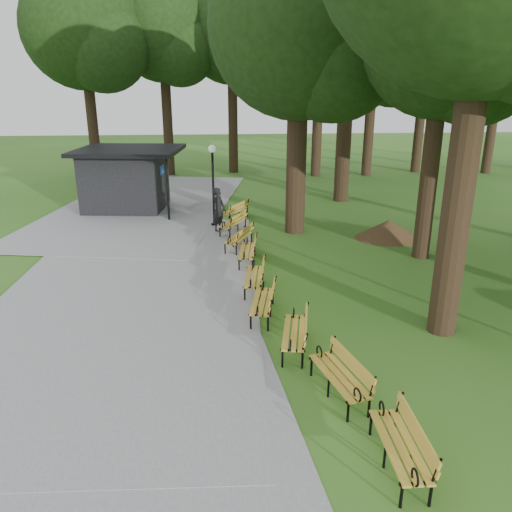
{
  "coord_description": "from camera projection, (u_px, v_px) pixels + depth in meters",
  "views": [
    {
      "loc": [
        -1.14,
        -11.36,
        6.01
      ],
      "look_at": [
        -0.06,
        2.72,
        1.1
      ],
      "focal_mm": 35.48,
      "sensor_mm": 36.0,
      "label": 1
    }
  ],
  "objects": [
    {
      "name": "bench_4",
      "position": [
        254.0,
        277.0,
        15.16
      ],
      "size": [
        0.88,
        1.97,
        0.88
      ],
      "primitive_type": null,
      "rotation": [
        0.0,
        0.0,
        -1.7
      ],
      "color": "gold",
      "rests_on": "ground"
    },
    {
      "name": "person",
      "position": [
        219.0,
        210.0,
        21.02
      ],
      "size": [
        0.7,
        0.8,
        1.85
      ],
      "primitive_type": "imported",
      "rotation": [
        0.0,
        0.0,
        1.11
      ],
      "color": "black",
      "rests_on": "ground"
    },
    {
      "name": "ground",
      "position": [
        267.0,
        332.0,
        12.76
      ],
      "size": [
        100.0,
        100.0,
        0.0
      ],
      "primitive_type": "plane",
      "color": "#30641C",
      "rests_on": "ground"
    },
    {
      "name": "bench_5",
      "position": [
        247.0,
        251.0,
        17.46
      ],
      "size": [
        0.86,
        1.96,
        0.88
      ],
      "primitive_type": null,
      "rotation": [
        0.0,
        0.0,
        -1.69
      ],
      "color": "gold",
      "rests_on": "ground"
    },
    {
      "name": "bench_6",
      "position": [
        239.0,
        238.0,
        18.95
      ],
      "size": [
        1.35,
        2.0,
        0.88
      ],
      "primitive_type": null,
      "rotation": [
        0.0,
        0.0,
        -1.98
      ],
      "color": "gold",
      "rests_on": "ground"
    },
    {
      "name": "kiosk",
      "position": [
        125.0,
        179.0,
        24.47
      ],
      "size": [
        5.21,
        4.66,
        2.99
      ],
      "primitive_type": null,
      "rotation": [
        0.0,
        0.0,
        -0.11
      ],
      "color": "black",
      "rests_on": "ground"
    },
    {
      "name": "bench_8",
      "position": [
        234.0,
        211.0,
        22.83
      ],
      "size": [
        1.55,
        1.95,
        0.88
      ],
      "primitive_type": null,
      "rotation": [
        0.0,
        0.0,
        -2.13
      ],
      "color": "gold",
      "rests_on": "ground"
    },
    {
      "name": "bench_3",
      "position": [
        262.0,
        302.0,
        13.46
      ],
      "size": [
        0.97,
        1.98,
        0.88
      ],
      "primitive_type": null,
      "rotation": [
        0.0,
        0.0,
        -1.75
      ],
      "color": "gold",
      "rests_on": "ground"
    },
    {
      "name": "tree_backdrop",
      "position": [
        329.0,
        43.0,
        31.8
      ],
      "size": [
        36.83,
        9.19,
        16.44
      ],
      "primitive_type": null,
      "color": "black",
      "rests_on": "ground"
    },
    {
      "name": "bench_7",
      "position": [
        233.0,
        223.0,
        20.96
      ],
      "size": [
        1.4,
        1.99,
        0.88
      ],
      "primitive_type": null,
      "rotation": [
        0.0,
        0.0,
        -2.02
      ],
      "color": "gold",
      "rests_on": "ground"
    },
    {
      "name": "path",
      "position": [
        126.0,
        290.0,
        15.28
      ],
      "size": [
        12.0,
        38.0,
        0.06
      ],
      "primitive_type": "cube",
      "color": "gray",
      "rests_on": "ground"
    },
    {
      "name": "lawn_tree_1",
      "position": [
        445.0,
        35.0,
        15.82
      ],
      "size": [
        5.3,
        5.3,
        10.07
      ],
      "color": "black",
      "rests_on": "ground"
    },
    {
      "name": "bench_1",
      "position": [
        339.0,
        376.0,
        10.07
      ],
      "size": [
        1.08,
        2.0,
        0.88
      ],
      "primitive_type": null,
      "rotation": [
        0.0,
        0.0,
        -1.33
      ],
      "color": "gold",
      "rests_on": "ground"
    },
    {
      "name": "bench_0",
      "position": [
        399.0,
        445.0,
        8.16
      ],
      "size": [
        0.67,
        1.91,
        0.88
      ],
      "primitive_type": null,
      "rotation": [
        0.0,
        0.0,
        -1.59
      ],
      "color": "gold",
      "rests_on": "ground"
    },
    {
      "name": "bench_2",
      "position": [
        294.0,
        332.0,
        11.81
      ],
      "size": [
        0.99,
        1.99,
        0.88
      ],
      "primitive_type": null,
      "rotation": [
        0.0,
        0.0,
        -1.76
      ],
      "color": "gold",
      "rests_on": "ground"
    },
    {
      "name": "dirt_mound",
      "position": [
        388.0,
        229.0,
        20.25
      ],
      "size": [
        2.24,
        2.24,
        0.75
      ],
      "primitive_type": "cone",
      "color": "#47301C",
      "rests_on": "ground"
    },
    {
      "name": "lamp_post",
      "position": [
        213.0,
        169.0,
        21.31
      ],
      "size": [
        0.32,
        0.32,
        3.49
      ],
      "color": "black",
      "rests_on": "ground"
    },
    {
      "name": "lawn_tree_2",
      "position": [
        300.0,
        27.0,
        18.65
      ],
      "size": [
        6.84,
        6.84,
        11.35
      ],
      "color": "black",
      "rests_on": "ground"
    }
  ]
}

